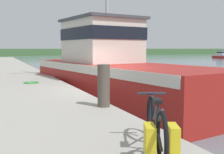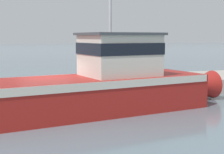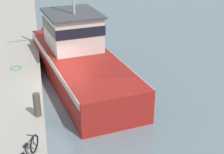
{
  "view_description": "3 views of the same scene",
  "coord_description": "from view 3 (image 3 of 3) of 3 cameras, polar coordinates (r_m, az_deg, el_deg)",
  "views": [
    {
      "loc": [
        -3.78,
        -9.12,
        2.31
      ],
      "look_at": [
        -0.09,
        -0.25,
        1.33
      ],
      "focal_mm": 45.0,
      "sensor_mm": 36.0,
      "label": 1
    },
    {
      "loc": [
        16.36,
        -2.35,
        3.53
      ],
      "look_at": [
        -0.01,
        3.29,
        1.49
      ],
      "focal_mm": 55.0,
      "sensor_mm": 36.0,
      "label": 2
    },
    {
      "loc": [
        -1.07,
        -15.73,
        8.36
      ],
      "look_at": [
        2.29,
        -0.73,
        1.38
      ],
      "focal_mm": 55.0,
      "sensor_mm": 36.0,
      "label": 3
    }
  ],
  "objects": [
    {
      "name": "fishing_boat_main",
      "position": [
        19.73,
        -5.77,
        3.51
      ],
      "size": [
        5.17,
        13.22,
        9.75
      ],
      "rotation": [
        0.0,
        0.0,
        0.16
      ],
      "color": "maroon",
      "rests_on": "ground_plane"
    },
    {
      "name": "hose_coil",
      "position": [
        19.85,
        -15.7,
        1.46
      ],
      "size": [
        0.61,
        0.61,
        0.04
      ],
      "primitive_type": "torus",
      "color": "green",
      "rests_on": "dock_pier"
    },
    {
      "name": "mooring_post",
      "position": [
        14.63,
        -12.37,
        -4.53
      ],
      "size": [
        0.3,
        0.3,
        1.03
      ],
      "primitive_type": "cylinder",
      "color": "#51473D",
      "rests_on": "dock_pier"
    },
    {
      "name": "ground_plane",
      "position": [
        17.84,
        -7.72,
        -3.77
      ],
      "size": [
        320.0,
        320.0,
        0.0
      ],
      "primitive_type": "plane",
      "color": "slate"
    }
  ]
}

